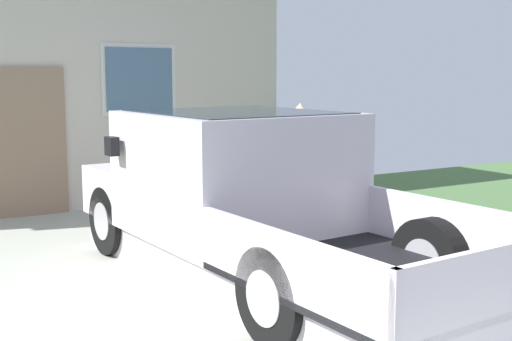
{
  "coord_description": "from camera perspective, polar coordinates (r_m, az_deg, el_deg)",
  "views": [
    {
      "loc": [
        -3.26,
        -1.79,
        2.1
      ],
      "look_at": [
        0.82,
        5.12,
        0.95
      ],
      "focal_mm": 47.37,
      "sensor_mm": 36.0,
      "label": 1
    }
  ],
  "objects": [
    {
      "name": "wheeled_trash_bin",
      "position": [
        12.12,
        2.33,
        1.01
      ],
      "size": [
        0.6,
        0.72,
        1.09
      ],
      "color": "#424247",
      "rests_on": "ground"
    },
    {
      "name": "pickup_truck",
      "position": [
        7.09,
        -0.78,
        -2.66
      ],
      "size": [
        2.42,
        5.37,
        1.71
      ],
      "rotation": [
        0.0,
        0.0,
        0.06
      ],
      "color": "silver",
      "rests_on": "ground"
    },
    {
      "name": "handbag",
      "position": [
        8.45,
        4.22,
        -5.25
      ],
      "size": [
        0.3,
        0.16,
        0.43
      ],
      "color": "brown",
      "rests_on": "ground"
    },
    {
      "name": "person_with_hat",
      "position": [
        8.57,
        3.72,
        0.86
      ],
      "size": [
        0.48,
        0.48,
        1.74
      ],
      "rotation": [
        0.0,
        0.0,
        -2.34
      ],
      "color": "brown",
      "rests_on": "ground"
    }
  ]
}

